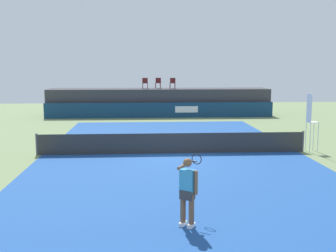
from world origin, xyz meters
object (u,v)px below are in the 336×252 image
Objects in this scene: spectator_chair_left at (158,83)px; net_post_near at (37,144)px; spectator_chair_far_left at (145,83)px; tennis_ball at (66,142)px; spectator_chair_center at (173,83)px; net_post_far at (303,141)px; tennis_player at (188,189)px; umpire_chair at (311,119)px.

net_post_near is (-6.13, -15.45, -2.19)m from spectator_chair_left.
net_post_near is (-5.06, -15.22, -2.19)m from spectator_chair_far_left.
tennis_ball is at bearing -113.58° from spectator_chair_left.
spectator_chair_center is (1.18, -0.32, 0.00)m from spectator_chair_left.
spectator_chair_left reaches higher than net_post_far.
tennis_player is (0.88, -24.08, -1.73)m from spectator_chair_far_left.
spectator_chair_left is at bearing 89.55° from tennis_player.
net_post_near is at bearing -108.38° from spectator_chair_far_left.
spectator_chair_left is at bearing 11.86° from spectator_chair_far_left.
umpire_chair is at bearing -66.92° from spectator_chair_left.
spectator_chair_left is 16.81m from net_post_far.
umpire_chair is 2.76× the size of net_post_near.
tennis_player is at bearing -127.48° from umpire_chair.
tennis_player reaches higher than net_post_far.
spectator_chair_far_left and spectator_chair_left have the same top height.
spectator_chair_center is at bearing -2.48° from spectator_chair_far_left.
spectator_chair_left is 13.73m from tennis_ball.
spectator_chair_far_left is 0.89× the size of net_post_far.
net_post_far is (-0.32, 0.01, -1.09)m from umpire_chair.
net_post_near is 1.00× the size of net_post_far.
tennis_player is (5.94, -8.85, 0.46)m from net_post_near.
spectator_chair_center is at bearing 86.72° from tennis_player.
spectator_chair_center is at bearing 61.35° from tennis_ball.
net_post_far is (12.40, 0.00, 0.00)m from net_post_near.
spectator_chair_center is 24.08m from tennis_player.
spectator_chair_left is at bearing 68.36° from net_post_near.
spectator_chair_center is 16.11m from umpire_chair.
spectator_chair_center reaches higher than umpire_chair.
net_post_near is at bearing -103.43° from tennis_ball.
spectator_chair_left is 0.32× the size of umpire_chair.
net_post_near and net_post_far have the same top height.
spectator_chair_center is 0.89× the size of net_post_near.
spectator_chair_far_left reaches higher than tennis_player.
net_post_far reaches higher than tennis_ball.
net_post_near is 14.71× the size of tennis_ball.
spectator_chair_left reaches higher than tennis_ball.
spectator_chair_far_left is 13.06× the size of tennis_ball.
umpire_chair reaches higher than net_post_near.
net_post_near is at bearing -115.80° from spectator_chair_center.
tennis_player is 26.03× the size of tennis_ball.
spectator_chair_far_left and spectator_chair_center have the same top height.
spectator_chair_center is at bearing 108.60° from net_post_far.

